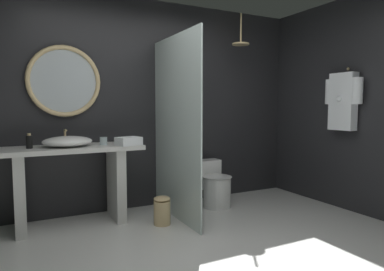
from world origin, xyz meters
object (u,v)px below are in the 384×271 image
at_px(round_wall_mirror, 64,81).
at_px(toilet, 214,185).
at_px(folded_hand_towel, 129,141).
at_px(waste_bin, 162,210).
at_px(tumbler_cup, 104,141).
at_px(hanging_bathrobe, 343,99).
at_px(rain_shower_head, 241,41).
at_px(vessel_sink, 68,141).
at_px(soap_dispenser, 29,142).

distance_m(round_wall_mirror, toilet, 2.20).
bearing_deg(folded_hand_towel, waste_bin, -42.28).
xyz_separation_m(tumbler_cup, hanging_bathrobe, (2.67, -0.93, 0.47)).
bearing_deg(toilet, tumbler_cup, 178.16).
distance_m(round_wall_mirror, rain_shower_head, 2.29).
relative_size(vessel_sink, soap_dispenser, 3.27).
bearing_deg(waste_bin, vessel_sink, 155.00).
relative_size(toilet, folded_hand_towel, 2.29).
height_order(soap_dispenser, toilet, soap_dispenser).
height_order(hanging_bathrobe, toilet, hanging_bathrobe).
relative_size(tumbler_cup, round_wall_mirror, 0.11).
height_order(soap_dispenser, hanging_bathrobe, hanging_bathrobe).
xyz_separation_m(hanging_bathrobe, toilet, (-1.28, 0.88, -1.11)).
bearing_deg(tumbler_cup, hanging_bathrobe, -19.15).
xyz_separation_m(toilet, folded_hand_towel, (-1.15, -0.11, 0.64)).
height_order(rain_shower_head, waste_bin, rain_shower_head).
distance_m(tumbler_cup, round_wall_mirror, 0.81).
height_order(tumbler_cup, toilet, tumbler_cup).
xyz_separation_m(rain_shower_head, hanging_bathrobe, (0.83, -0.96, -0.77)).
bearing_deg(waste_bin, folded_hand_towel, 137.72).
relative_size(hanging_bathrobe, folded_hand_towel, 3.05).
relative_size(round_wall_mirror, waste_bin, 2.55).
relative_size(soap_dispenser, rain_shower_head, 0.38).
bearing_deg(round_wall_mirror, vessel_sink, -94.31).
relative_size(waste_bin, folded_hand_towel, 1.26).
relative_size(vessel_sink, round_wall_mirror, 0.63).
height_order(soap_dispenser, rain_shower_head, rain_shower_head).
relative_size(tumbler_cup, waste_bin, 0.28).
relative_size(rain_shower_head, folded_hand_towel, 1.64).
distance_m(soap_dispenser, folded_hand_towel, 0.99).
relative_size(tumbler_cup, hanging_bathrobe, 0.12).
distance_m(vessel_sink, rain_shower_head, 2.53).
xyz_separation_m(vessel_sink, rain_shower_head, (2.22, 0.03, 1.23)).
xyz_separation_m(rain_shower_head, folded_hand_towel, (-1.60, -0.19, -1.24)).
bearing_deg(waste_bin, hanging_bathrobe, -13.44).
bearing_deg(soap_dispenser, tumbler_cup, -2.12).
bearing_deg(vessel_sink, rain_shower_head, 0.69).
xyz_separation_m(vessel_sink, round_wall_mirror, (0.02, 0.29, 0.65)).
distance_m(tumbler_cup, hanging_bathrobe, 2.87).
distance_m(rain_shower_head, waste_bin, 2.42).
distance_m(tumbler_cup, rain_shower_head, 2.22).
relative_size(vessel_sink, folded_hand_towel, 2.04).
distance_m(hanging_bathrobe, toilet, 1.91).
xyz_separation_m(hanging_bathrobe, folded_hand_towel, (-2.43, 0.77, -0.47)).
xyz_separation_m(tumbler_cup, waste_bin, (0.52, -0.41, -0.74)).
height_order(waste_bin, folded_hand_towel, folded_hand_towel).
bearing_deg(vessel_sink, soap_dispenser, 176.41).
relative_size(tumbler_cup, soap_dispenser, 0.57).
distance_m(tumbler_cup, soap_dispenser, 0.74).
bearing_deg(rain_shower_head, toilet, -170.46).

